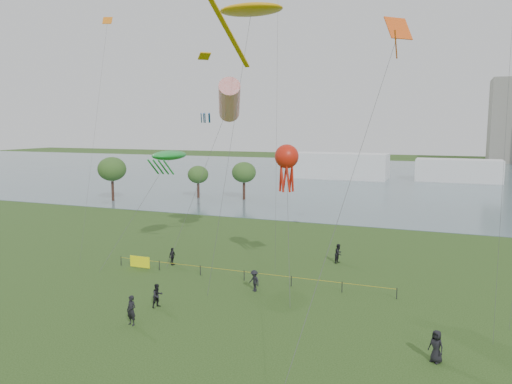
% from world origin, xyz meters
% --- Properties ---
extents(ground_plane, '(400.00, 400.00, 0.00)m').
position_xyz_m(ground_plane, '(0.00, 0.00, 0.00)').
color(ground_plane, '#1E3912').
extents(lake, '(400.00, 120.00, 0.08)m').
position_xyz_m(lake, '(0.00, 100.00, 0.02)').
color(lake, slate).
rests_on(lake, ground_plane).
extents(pavilion_left, '(22.00, 8.00, 6.00)m').
position_xyz_m(pavilion_left, '(-12.00, 95.00, 3.00)').
color(pavilion_left, white).
rests_on(pavilion_left, ground_plane).
extents(pavilion_right, '(18.00, 7.00, 5.00)m').
position_xyz_m(pavilion_right, '(14.00, 98.00, 2.50)').
color(pavilion_right, silver).
rests_on(pavilion_right, ground_plane).
extents(trees, '(24.22, 13.56, 7.32)m').
position_xyz_m(trees, '(-31.09, 51.04, 4.83)').
color(trees, '#321E17').
rests_on(trees, ground_plane).
extents(fence, '(24.07, 0.07, 1.05)m').
position_xyz_m(fence, '(-8.99, 14.71, 0.55)').
color(fence, black).
rests_on(fence, ground_plane).
extents(spectator_a, '(0.92, 1.00, 1.65)m').
position_xyz_m(spectator_a, '(-6.17, 7.04, 0.83)').
color(spectator_a, black).
rests_on(spectator_a, ground_plane).
extents(spectator_b, '(1.23, 1.07, 1.65)m').
position_xyz_m(spectator_b, '(-1.14, 12.57, 0.82)').
color(spectator_b, black).
rests_on(spectator_b, ground_plane).
extents(spectator_c, '(0.43, 0.94, 1.58)m').
position_xyz_m(spectator_c, '(-10.70, 16.60, 0.79)').
color(spectator_c, black).
rests_on(spectator_c, ground_plane).
extents(spectator_d, '(1.03, 0.94, 1.76)m').
position_xyz_m(spectator_d, '(12.06, 5.47, 0.88)').
color(spectator_d, black).
rests_on(spectator_d, ground_plane).
extents(spectator_f, '(0.77, 0.59, 1.91)m').
position_xyz_m(spectator_f, '(-6.01, 3.77, 0.95)').
color(spectator_f, black).
rests_on(spectator_f, ground_plane).
extents(spectator_g, '(0.89, 1.02, 1.77)m').
position_xyz_m(spectator_g, '(3.15, 22.69, 0.89)').
color(spectator_g, black).
rests_on(spectator_g, ground_plane).
extents(kite_stingray, '(5.16, 10.09, 21.83)m').
position_xyz_m(kite_stingray, '(-2.73, 15.78, 21.35)').
color(kite_stingray, '#3F3F42').
extents(kite_windsock, '(5.96, 7.41, 16.74)m').
position_xyz_m(kite_windsock, '(-6.66, 20.36, 14.76)').
color(kite_windsock, '#3F3F42').
extents(kite_creature, '(4.04, 9.79, 10.15)m').
position_xyz_m(kite_creature, '(-12.69, 19.75, 9.66)').
color(kite_creature, '#3F3F42').
extents(kite_octopus, '(3.63, 8.13, 11.00)m').
position_xyz_m(kite_octopus, '(-0.18, 17.34, 9.90)').
color(kite_octopus, '#3F3F42').
extents(kite_delta, '(4.14, 12.53, 18.52)m').
position_xyz_m(kite_delta, '(9.07, 7.46, 16.93)').
color(kite_delta, '#3F3F42').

